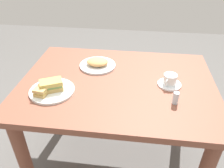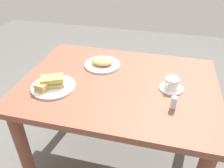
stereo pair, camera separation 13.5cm
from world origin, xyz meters
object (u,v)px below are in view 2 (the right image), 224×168
Objects in this scene: sandwich_front at (53,81)px; coffee_saucer at (171,88)px; sandwich_plate at (53,87)px; coffee_cup at (172,83)px; salt_shaker at (174,103)px; spoon at (174,81)px; side_plate at (102,65)px; sandwich_back at (44,85)px; dining_table at (118,99)px.

coffee_saucer is (0.69, 0.16, -0.04)m from sandwich_front.
sandwich_front is (0.00, 0.00, 0.04)m from sandwich_plate.
salt_shaker is (0.02, -0.18, -0.01)m from coffee_cup.
spoon is at bearing 18.54° from sandwich_front.
coffee_cup is 0.41× the size of side_plate.
spoon is at bearing 90.76° from salt_shaker.
sandwich_back reaches higher than spoon.
sandwich_front is at bearing 178.35° from salt_shaker.
sandwich_plate reaches higher than dining_table.
sandwich_plate is 0.71m from coffee_cup.
sandwich_back is 1.17× the size of coffee_cup.
spoon is at bearing 80.84° from coffee_saucer.
coffee_saucer is at bearing 13.16° from sandwich_plate.
sandwich_front reaches higher than spoon.
side_plate is at bearing 57.95° from sandwich_plate.
sandwich_front is 0.59× the size of side_plate.
salt_shaker is at bearing 0.95° from sandwich_back.
dining_table is 8.22× the size of sandwich_front.
dining_table is 4.63× the size of sandwich_plate.
salt_shaker is (0.00, -0.26, 0.02)m from spoon.
coffee_saucer is at bearing 14.88° from sandwich_back.
dining_table is 0.35m from coffee_saucer.
coffee_cup is at bearing -20.24° from side_plate.
sandwich_back is (-0.04, -0.03, 0.03)m from sandwich_plate.
dining_table is 8.49× the size of coffee_saucer.
sandwich_front reaches higher than dining_table.
spoon reaches higher than dining_table.
sandwich_front is 0.05m from sandwich_back.
coffee_cup is 1.44× the size of salt_shaker.
sandwich_front is 0.71m from coffee_saucer.
spoon is 0.26m from salt_shaker.
coffee_cup reaches higher than salt_shaker.
coffee_saucer is 1.46× the size of spoon.
sandwich_front is 2.08× the size of salt_shaker.
side_plate is at bearing 159.96° from coffee_saucer.
spoon is (0.01, 0.07, 0.01)m from coffee_saucer.
sandwich_plate is 1.83× the size of coffee_saucer.
coffee_cup is at bearing 13.04° from sandwich_front.
sandwich_back is 1.23× the size of spoon.
coffee_saucer reaches higher than dining_table.
salt_shaker is at bearing -1.62° from sandwich_plate.
salt_shaker reaches higher than side_plate.
sandwich_plate is 2.56× the size of coffee_cup.
dining_table is 12.39× the size of spoon.
sandwich_plate is 1.05× the size of side_plate.
sandwich_back reaches higher than side_plate.
sandwich_back is 0.76m from coffee_cup.
coffee_cup is 0.18m from salt_shaker.
side_plate is (-0.48, 0.18, -0.04)m from coffee_cup.
coffee_saucer is (0.73, 0.19, -0.03)m from sandwich_back.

